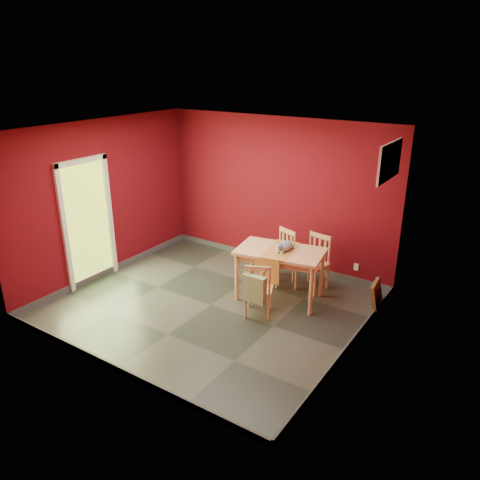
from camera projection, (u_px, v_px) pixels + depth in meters
The scene contains 13 objects.
ground at pixel (211, 305), 7.31m from camera, with size 4.50×4.50×0.00m, color #2D342D.
room_shell at pixel (211, 302), 7.29m from camera, with size 4.50×4.50×4.50m.
doorway at pixel (87, 219), 7.74m from camera, with size 0.06×1.01×2.13m.
window at pixel (389, 161), 6.10m from camera, with size 0.05×0.90×0.50m.
outlet_plate at pixel (356, 267), 7.93m from camera, with size 0.08×0.01×0.12m, color silver.
dining_table at pixel (280, 256), 7.27m from camera, with size 1.45×1.00×0.83m.
table_runner at pixel (276, 257), 7.15m from camera, with size 0.52×0.87×0.41m.
chair_far_left at pixel (281, 255), 7.96m from camera, with size 0.55×0.55×0.92m.
chair_far_right at pixel (314, 262), 7.69m from camera, with size 0.50×0.50×0.93m.
chair_near at pixel (259, 288), 6.88m from camera, with size 0.53×0.53×0.86m.
tote_bag at pixel (255, 289), 6.66m from camera, with size 0.35×0.20×0.48m.
cat at pixel (285, 244), 7.18m from camera, with size 0.22×0.41×0.21m, color slate, non-canonical shape.
picture_frame at pixel (377, 296), 7.11m from camera, with size 0.20×0.46×0.45m.
Camera 1 is at (3.94, -5.13, 3.59)m, focal length 35.00 mm.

